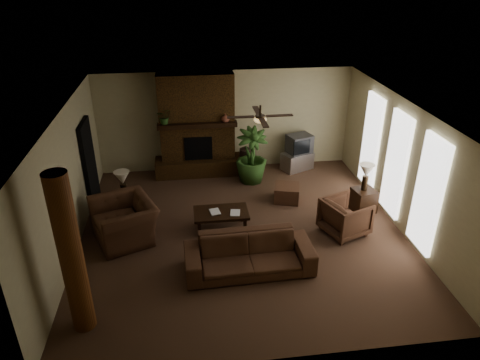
{
  "coord_description": "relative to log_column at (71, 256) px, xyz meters",
  "views": [
    {
      "loc": [
        -1.12,
        -8.15,
        5.43
      ],
      "look_at": [
        0.0,
        0.4,
        1.1
      ],
      "focal_mm": 33.06,
      "sensor_mm": 36.0,
      "label": 1
    }
  ],
  "objects": [
    {
      "name": "coffee_table",
      "position": [
        2.5,
        2.63,
        -1.03
      ],
      "size": [
        1.2,
        0.7,
        0.43
      ],
      "color": "black",
      "rests_on": "ground"
    },
    {
      "name": "ceiling_fan",
      "position": [
        3.35,
        2.7,
        1.13
      ],
      "size": [
        1.35,
        1.35,
        0.37
      ],
      "color": "black",
      "rests_on": "ceiling"
    },
    {
      "name": "doorway",
      "position": [
        -0.49,
        4.2,
        -0.35
      ],
      "size": [
        0.1,
        1.0,
        2.1
      ],
      "primitive_type": "cube",
      "color": "black",
      "rests_on": "ground"
    },
    {
      "name": "book_a",
      "position": [
        2.26,
        2.6,
        -0.83
      ],
      "size": [
        0.22,
        0.06,
        0.29
      ],
      "primitive_type": "imported",
      "rotation": [
        0.0,
        0.0,
        0.17
      ],
      "color": "#999999",
      "rests_on": "coffee_table"
    },
    {
      "name": "fireplace",
      "position": [
        2.15,
        5.62,
        -0.24
      ],
      "size": [
        2.4,
        0.7,
        2.8
      ],
      "color": "#523315",
      "rests_on": "ground"
    },
    {
      "name": "lamp_left",
      "position": [
        0.36,
        3.35,
        -0.4
      ],
      "size": [
        0.44,
        0.44,
        0.65
      ],
      "color": "black",
      "rests_on": "side_table_left"
    },
    {
      "name": "tv",
      "position": [
        4.99,
        5.5,
        -0.64
      ],
      "size": [
        0.78,
        0.7,
        0.52
      ],
      "color": "#3D3D40",
      "rests_on": "tv_stand"
    },
    {
      "name": "side_table_right",
      "position": [
        5.95,
        2.98,
        -1.12
      ],
      "size": [
        0.58,
        0.58,
        0.55
      ],
      "primitive_type": "cube",
      "rotation": [
        0.0,
        0.0,
        0.18
      ],
      "color": "black",
      "rests_on": "ground"
    },
    {
      "name": "tv_stand",
      "position": [
        4.95,
        5.48,
        -1.15
      ],
      "size": [
        0.98,
        0.81,
        0.5
      ],
      "primitive_type": "cube",
      "rotation": [
        0.0,
        0.0,
        0.42
      ],
      "color": "silver",
      "rests_on": "ground"
    },
    {
      "name": "book_b",
      "position": [
        2.7,
        2.54,
        -0.82
      ],
      "size": [
        0.21,
        0.06,
        0.29
      ],
      "primitive_type": "imported",
      "rotation": [
        0.0,
        0.0,
        -0.17
      ],
      "color": "#999999",
      "rests_on": "coffee_table"
    },
    {
      "name": "mantel_vase",
      "position": [
        2.9,
        5.35,
        0.27
      ],
      "size": [
        0.27,
        0.27,
        0.22
      ],
      "primitive_type": "imported",
      "rotation": [
        0.0,
        0.0,
        0.24
      ],
      "color": "brown",
      "rests_on": "fireplace"
    },
    {
      "name": "mantel_plant",
      "position": [
        1.31,
        5.4,
        0.32
      ],
      "size": [
        0.42,
        0.46,
        0.33
      ],
      "primitive_type": "imported",
      "rotation": [
        0.0,
        0.0,
        -0.11
      ],
      "color": "#2E5120",
      "rests_on": "fireplace"
    },
    {
      "name": "log_column",
      "position": [
        0.0,
        0.0,
        0.0
      ],
      "size": [
        0.36,
        0.36,
        2.8
      ],
      "primitive_type": "cylinder",
      "color": "brown",
      "rests_on": "ground"
    },
    {
      "name": "armchair_left",
      "position": [
        0.43,
        2.51,
        -0.81
      ],
      "size": [
        1.33,
        1.58,
        1.18
      ],
      "primitive_type": "imported",
      "rotation": [
        0.0,
        0.0,
        -1.18
      ],
      "color": "#503322",
      "rests_on": "ground"
    },
    {
      "name": "room_shell",
      "position": [
        2.95,
        2.4,
        0.0
      ],
      "size": [
        7.0,
        7.0,
        7.0
      ],
      "color": "brown",
      "rests_on": "ground"
    },
    {
      "name": "ottoman",
      "position": [
        4.24,
        3.71,
        -1.2
      ],
      "size": [
        0.73,
        0.73,
        0.4
      ],
      "primitive_type": "cube",
      "rotation": [
        0.0,
        0.0,
        -0.26
      ],
      "color": "#503322",
      "rests_on": "ground"
    },
    {
      "name": "sofa",
      "position": [
        2.9,
        1.09,
        -0.92
      ],
      "size": [
        2.47,
        0.79,
        0.96
      ],
      "primitive_type": "imported",
      "rotation": [
        0.0,
        0.0,
        0.03
      ],
      "color": "#503322",
      "rests_on": "ground"
    },
    {
      "name": "windows",
      "position": [
        6.4,
        2.6,
        -0.05
      ],
      "size": [
        0.08,
        3.65,
        2.35
      ],
      "color": "white",
      "rests_on": "ground"
    },
    {
      "name": "floor_plant",
      "position": [
        3.53,
        4.88,
        -0.98
      ],
      "size": [
        1.05,
        1.6,
        0.84
      ],
      "primitive_type": "imported",
      "rotation": [
        0.0,
        0.0,
        0.15
      ],
      "color": "#2E5120",
      "rests_on": "ground"
    },
    {
      "name": "lamp_right",
      "position": [
        5.93,
        3.01,
        -0.4
      ],
      "size": [
        0.37,
        0.37,
        0.65
      ],
      "color": "black",
      "rests_on": "side_table_right"
    },
    {
      "name": "armchair_right",
      "position": [
        5.17,
        2.11,
        -0.95
      ],
      "size": [
        1.08,
        1.11,
        0.89
      ],
      "primitive_type": "imported",
      "rotation": [
        0.0,
        0.0,
        1.95
      ],
      "color": "#503322",
      "rests_on": "ground"
    },
    {
      "name": "floor_vase",
      "position": [
        3.46,
        5.46,
        -0.97
      ],
      "size": [
        0.34,
        0.34,
        0.77
      ],
      "color": "#301F1B",
      "rests_on": "ground"
    },
    {
      "name": "side_table_left",
      "position": [
        0.39,
        3.38,
        -1.12
      ],
      "size": [
        0.56,
        0.56,
        0.55
      ],
      "primitive_type": "cube",
      "rotation": [
        0.0,
        0.0,
        -0.14
      ],
      "color": "black",
      "rests_on": "ground"
    }
  ]
}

